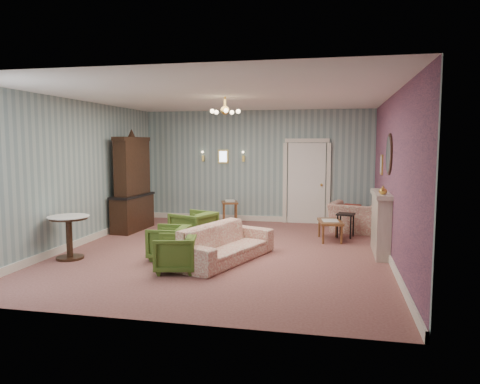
% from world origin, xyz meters
% --- Properties ---
extents(floor, '(7.00, 7.00, 0.00)m').
position_xyz_m(floor, '(0.00, 0.00, 0.00)').
color(floor, '#945E56').
rests_on(floor, ground).
extents(ceiling, '(7.00, 7.00, 0.00)m').
position_xyz_m(ceiling, '(0.00, 0.00, 2.90)').
color(ceiling, white).
rests_on(ceiling, ground).
extents(wall_back, '(6.00, 0.00, 6.00)m').
position_xyz_m(wall_back, '(0.00, 3.50, 1.45)').
color(wall_back, gray).
rests_on(wall_back, ground).
extents(wall_front, '(6.00, 0.00, 6.00)m').
position_xyz_m(wall_front, '(0.00, -3.50, 1.45)').
color(wall_front, gray).
rests_on(wall_front, ground).
extents(wall_left, '(0.00, 7.00, 7.00)m').
position_xyz_m(wall_left, '(-3.00, 0.00, 1.45)').
color(wall_left, gray).
rests_on(wall_left, ground).
extents(wall_right, '(0.00, 7.00, 7.00)m').
position_xyz_m(wall_right, '(3.00, 0.00, 1.45)').
color(wall_right, gray).
rests_on(wall_right, ground).
extents(wall_right_floral, '(0.00, 7.00, 7.00)m').
position_xyz_m(wall_right_floral, '(2.98, 0.00, 1.45)').
color(wall_right_floral, '#BD5E6D').
rests_on(wall_right_floral, ground).
extents(door, '(1.12, 0.12, 2.16)m').
position_xyz_m(door, '(1.30, 3.46, 1.08)').
color(door, white).
rests_on(door, floor).
extents(olive_chair_a, '(0.72, 0.75, 0.65)m').
position_xyz_m(olive_chair_a, '(-0.46, -1.50, 0.33)').
color(olive_chair_a, '#4C6C25').
rests_on(olive_chair_a, floor).
extents(olive_chair_b, '(0.61, 0.65, 0.66)m').
position_xyz_m(olive_chair_b, '(-0.85, -0.76, 0.33)').
color(olive_chair_b, '#4C6C25').
rests_on(olive_chair_b, floor).
extents(olive_chair_c, '(0.91, 0.94, 0.76)m').
position_xyz_m(olive_chair_c, '(-0.75, 0.37, 0.38)').
color(olive_chair_c, '#4C6C25').
rests_on(olive_chair_c, floor).
extents(sofa_chintz, '(1.31, 2.24, 0.84)m').
position_xyz_m(sofa_chintz, '(0.15, -0.67, 0.42)').
color(sofa_chintz, '#A74C43').
rests_on(sofa_chintz, floor).
extents(wingback_chair, '(1.20, 0.94, 0.92)m').
position_xyz_m(wingback_chair, '(2.48, 2.45, 0.46)').
color(wingback_chair, '#A74C43').
rests_on(wingback_chair, floor).
extents(dresser, '(0.56, 1.42, 2.33)m').
position_xyz_m(dresser, '(-2.65, 1.63, 1.16)').
color(dresser, black).
rests_on(dresser, floor).
extents(fireplace, '(0.30, 1.40, 1.16)m').
position_xyz_m(fireplace, '(2.86, 0.40, 0.58)').
color(fireplace, beige).
rests_on(fireplace, floor).
extents(mantel_vase, '(0.15, 0.15, 0.15)m').
position_xyz_m(mantel_vase, '(2.84, 0.00, 1.23)').
color(mantel_vase, gold).
rests_on(mantel_vase, fireplace).
extents(oval_mirror, '(0.04, 0.76, 0.84)m').
position_xyz_m(oval_mirror, '(2.96, 0.40, 1.85)').
color(oval_mirror, white).
rests_on(oval_mirror, wall_right).
extents(framed_print, '(0.04, 0.34, 0.42)m').
position_xyz_m(framed_print, '(2.97, 1.75, 1.60)').
color(framed_print, gold).
rests_on(framed_print, wall_right).
extents(coffee_table, '(0.58, 0.89, 0.43)m').
position_xyz_m(coffee_table, '(1.93, 1.42, 0.21)').
color(coffee_table, brown).
rests_on(coffee_table, floor).
extents(side_table_black, '(0.43, 0.43, 0.53)m').
position_xyz_m(side_table_black, '(2.26, 1.78, 0.27)').
color(side_table_black, black).
rests_on(side_table_black, floor).
extents(pedestal_table, '(0.85, 0.85, 0.78)m').
position_xyz_m(pedestal_table, '(-2.57, -1.12, 0.39)').
color(pedestal_table, black).
rests_on(pedestal_table, floor).
extents(nesting_table, '(0.52, 0.59, 0.65)m').
position_xyz_m(nesting_table, '(-0.56, 2.76, 0.32)').
color(nesting_table, brown).
rests_on(nesting_table, floor).
extents(gilt_mirror_back, '(0.28, 0.06, 0.36)m').
position_xyz_m(gilt_mirror_back, '(-0.90, 3.46, 1.70)').
color(gilt_mirror_back, gold).
rests_on(gilt_mirror_back, wall_back).
extents(sconce_left, '(0.16, 0.12, 0.30)m').
position_xyz_m(sconce_left, '(-1.45, 3.44, 1.70)').
color(sconce_left, gold).
rests_on(sconce_left, wall_back).
extents(sconce_right, '(0.16, 0.12, 0.30)m').
position_xyz_m(sconce_right, '(-0.35, 3.44, 1.70)').
color(sconce_right, gold).
rests_on(sconce_right, wall_back).
extents(chandelier, '(0.56, 0.56, 0.36)m').
position_xyz_m(chandelier, '(0.00, 0.00, 2.63)').
color(chandelier, gold).
rests_on(chandelier, ceiling).
extents(burgundy_cushion, '(0.41, 0.28, 0.39)m').
position_xyz_m(burgundy_cushion, '(2.43, 2.30, 0.48)').
color(burgundy_cushion, maroon).
rests_on(burgundy_cushion, wingback_chair).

